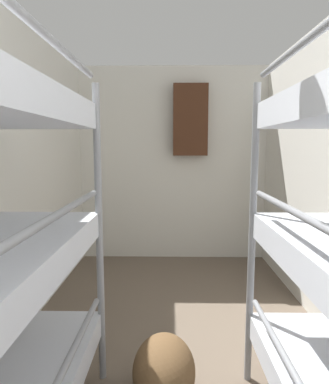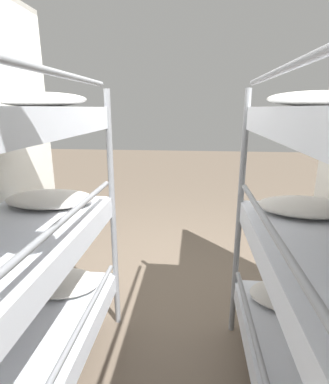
% 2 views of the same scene
% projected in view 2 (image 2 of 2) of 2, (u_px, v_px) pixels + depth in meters
% --- Properties ---
extents(ground_plane, '(20.00, 20.00, 0.00)m').
position_uv_depth(ground_plane, '(178.00, 286.00, 3.05)').
color(ground_plane, '#6B5B4C').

